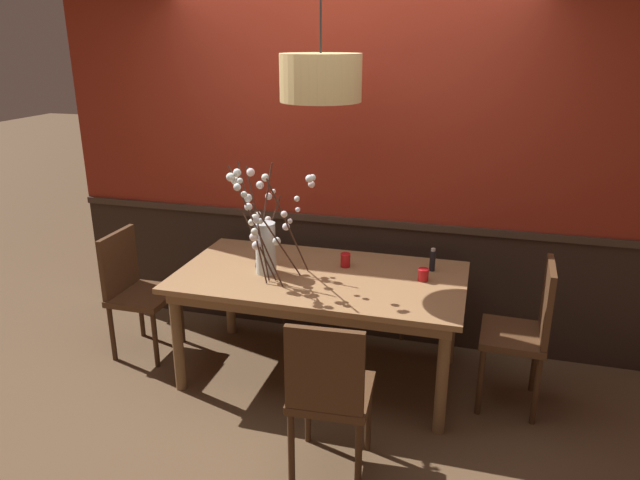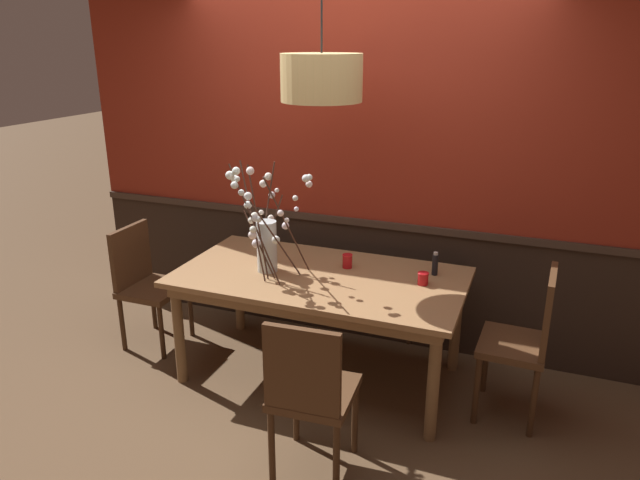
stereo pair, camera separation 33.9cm
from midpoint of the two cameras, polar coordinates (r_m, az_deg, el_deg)
The scene contains 13 objects.
ground_plane at distance 4.14m, azimuth 2.41°, elevation -12.98°, with size 24.00×24.00×0.00m, color brown.
back_wall at distance 4.24m, azimuth 5.81°, elevation 9.34°, with size 4.36×0.14×3.00m.
dining_table at distance 3.83m, azimuth 2.54°, elevation -4.51°, with size 1.86×1.00×0.74m.
chair_far_side_right at distance 4.60m, azimuth 9.57°, elevation -2.32°, with size 0.44×0.40×0.95m.
chair_far_side_left at distance 4.79m, azimuth 2.48°, elevation -1.57°, with size 0.46×0.43×0.91m.
chair_head_east_end at distance 3.74m, azimuth 21.95°, elevation -8.75°, with size 0.40×0.44×0.96m.
chair_head_west_end at distance 4.47m, azimuth -14.57°, elevation -3.78°, with size 0.40×0.43×0.90m.
chair_near_side_right at distance 3.03m, azimuth 2.34°, elevation -14.51°, with size 0.43×0.45×0.93m.
vase_with_blossoms at distance 3.75m, azimuth -2.78°, elevation 0.37°, with size 0.54×0.51×0.74m.
candle_holder_nearer_center at distance 3.91m, azimuth 5.17°, elevation -2.08°, with size 0.07×0.07×0.09m.
candle_holder_nearer_edge at distance 3.72m, azimuth 12.58°, elevation -3.71°, with size 0.07×0.07×0.08m.
condiment_bottle at distance 3.88m, azimuth 13.61°, elevation -2.33°, with size 0.04×0.04×0.16m.
pendant_lamp at distance 3.58m, azimuth 2.97°, elevation 15.47°, with size 0.49×0.49×1.16m.
Camera 2 is at (1.27, -3.28, 2.20)m, focal length 32.90 mm.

